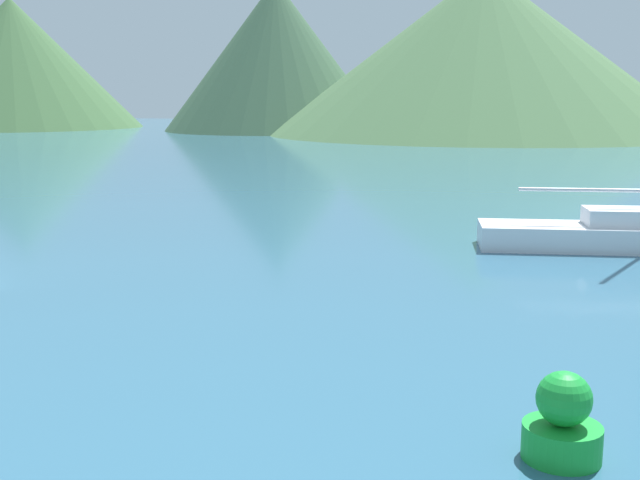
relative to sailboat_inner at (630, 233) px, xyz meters
name	(u,v)px	position (x,y,z in m)	size (l,w,h in m)	color
sailboat_inner	(630,233)	(0.00, 0.00, 0.00)	(7.68, 2.57, 9.08)	silver
buoy_marker	(563,423)	(-2.28, -12.82, -0.04)	(0.86, 0.86, 0.99)	green
hill_west	(13,63)	(-60.90, 63.62, 7.04)	(29.41, 29.41, 14.98)	#3D6038
hill_central	(276,56)	(-28.37, 62.80, 7.44)	(24.00, 24.00, 15.77)	#38563D
hill_east	(483,52)	(-6.49, 59.87, 7.45)	(41.97, 41.97, 15.78)	#476B42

